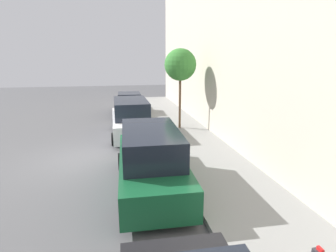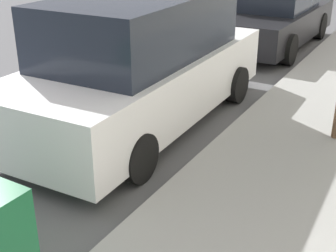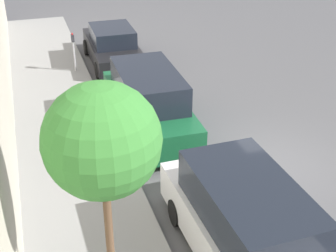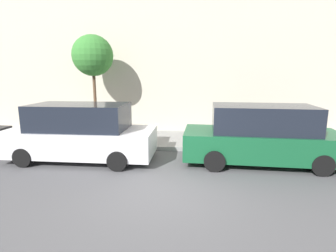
# 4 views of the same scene
# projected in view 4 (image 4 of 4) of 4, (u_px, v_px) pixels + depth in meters

# --- Properties ---
(ground_plane) EXTENTS (60.00, 60.00, 0.00)m
(ground_plane) POSITION_uv_depth(u_px,v_px,m) (165.00, 191.00, 6.50)
(ground_plane) COLOR #515154
(sidewalk) EXTENTS (2.85, 32.00, 0.15)m
(sidewalk) POSITION_uv_depth(u_px,v_px,m) (179.00, 140.00, 11.29)
(sidewalk) COLOR gray
(sidewalk) RESTS_ON ground_plane
(parked_minivan_second) EXTENTS (2.03, 4.95, 1.90)m
(parked_minivan_second) POSITION_uv_depth(u_px,v_px,m) (261.00, 136.00, 8.39)
(parked_minivan_second) COLOR #14512D
(parked_minivan_second) RESTS_ON ground_plane
(parked_minivan_third) EXTENTS (2.02, 4.93, 1.90)m
(parked_minivan_third) POSITION_uv_depth(u_px,v_px,m) (81.00, 133.00, 8.77)
(parked_minivan_third) COLOR silver
(parked_minivan_third) RESTS_ON ground_plane
(street_tree) EXTENTS (1.71, 1.71, 4.34)m
(street_tree) POSITION_uv_depth(u_px,v_px,m) (93.00, 56.00, 10.98)
(street_tree) COLOR brown
(street_tree) RESTS_ON sidewalk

